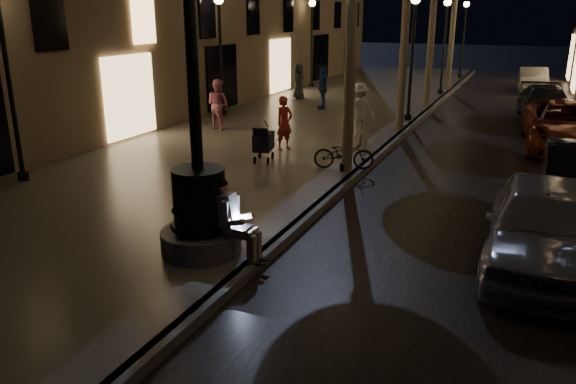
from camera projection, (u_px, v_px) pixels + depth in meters
The scene contains 24 objects.
ground at pixel (410, 130), 20.90m from camera, with size 120.00×120.00×0.00m, color black.
cobble_lane at pixel (495, 137), 19.76m from camera, with size 6.00×45.00×0.02m, color black.
promenade at pixel (310, 120), 22.37m from camera, with size 8.00×45.00×0.20m, color slate.
curb_strip at pixel (410, 127), 20.87m from camera, with size 0.25×45.00×0.20m, color #59595B.
fountain_lamppost at pixel (199, 197), 9.54m from camera, with size 1.40×1.40×5.21m.
seated_man_laptop at pixel (231, 217), 9.39m from camera, with size 1.02×0.34×1.39m.
lamp_curb_a at pixel (349, 53), 13.90m from camera, with size 0.36×0.36×4.81m.
lamp_curb_b at pixel (413, 39), 20.89m from camera, with size 0.36×0.36×4.81m.
lamp_curb_c at pixel (445, 32), 27.89m from camera, with size 0.36×0.36×4.81m.
lamp_curb_d at pixel (464, 28), 34.88m from camera, with size 0.36×0.36×4.81m.
lamp_left_a at pixel (5, 55), 13.07m from camera, with size 0.36×0.36×4.81m.
lamp_left_b at pixel (220, 38), 21.81m from camera, with size 0.36×0.36×4.81m.
lamp_left_c at pixel (312, 30), 30.56m from camera, with size 0.36×0.36×4.81m.
stroller at pixel (264, 142), 15.55m from camera, with size 0.64×1.13×1.13m.
car_front at pixel (543, 225), 9.50m from camera, with size 1.79×4.44×1.51m, color #9C9EA3.
car_third at pixel (568, 126), 17.72m from camera, with size 2.53×5.50×1.53m, color maroon.
car_rear at pixel (545, 103), 22.67m from camera, with size 1.88×4.63×1.34m, color #2C2C31.
car_fifth at pixel (533, 80), 30.56m from camera, with size 1.40×4.03×1.33m, color #A2A49E.
pedestrian_red at pixel (284, 123), 16.90m from camera, with size 0.59×0.39×1.62m, color red.
pedestrian_pink at pixel (218, 104), 19.90m from camera, with size 0.86×0.67×1.76m, color #C96A87.
pedestrian_white at pixel (359, 110), 18.64m from camera, with size 1.15×0.66×1.78m, color white.
pedestrian_blue at pixel (323, 88), 24.04m from camera, with size 1.04×0.43×1.77m, color navy.
pedestrian_dark at pixel (299, 81), 26.82m from camera, with size 0.80×0.52×1.65m, color #38383E.
bicycle at pixel (344, 154), 14.89m from camera, with size 0.55×1.58×0.83m, color black.
Camera 1 is at (3.97, -5.72, 4.21)m, focal length 35.00 mm.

